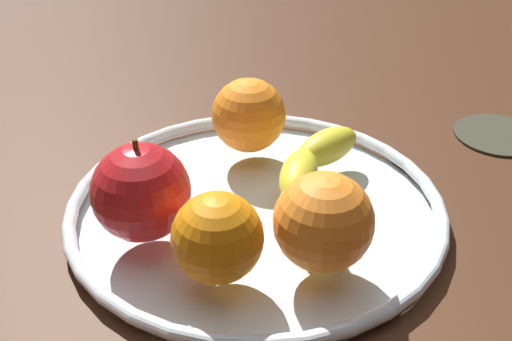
{
  "coord_description": "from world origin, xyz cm",
  "views": [
    {
      "loc": [
        43.33,
        16.77,
        34.28
      ],
      "look_at": [
        0.0,
        0.0,
        4.8
      ],
      "focal_mm": 44.37,
      "sensor_mm": 36.0,
      "label": 1
    }
  ],
  "objects_px": {
    "fruit_bowl": "(256,207)",
    "apple": "(141,192)",
    "orange_front_right": "(323,222)",
    "orange_back_left": "(249,115)",
    "ambient_coaster": "(499,134)",
    "orange_center": "(217,237)",
    "banana": "(313,179)"
  },
  "relations": [
    {
      "from": "banana",
      "to": "orange_back_left",
      "type": "xyz_separation_m",
      "value": [
        -0.06,
        -0.08,
        0.02
      ]
    },
    {
      "from": "banana",
      "to": "ambient_coaster",
      "type": "distance_m",
      "value": 0.26
    },
    {
      "from": "apple",
      "to": "orange_back_left",
      "type": "bearing_deg",
      "value": 169.98
    },
    {
      "from": "apple",
      "to": "orange_front_right",
      "type": "xyz_separation_m",
      "value": [
        -0.02,
        0.15,
        -0.0
      ]
    },
    {
      "from": "apple",
      "to": "orange_center",
      "type": "height_order",
      "value": "apple"
    },
    {
      "from": "apple",
      "to": "orange_back_left",
      "type": "height_order",
      "value": "apple"
    },
    {
      "from": "apple",
      "to": "orange_center",
      "type": "relative_size",
      "value": 1.28
    },
    {
      "from": "fruit_bowl",
      "to": "banana",
      "type": "xyz_separation_m",
      "value": [
        -0.02,
        0.05,
        0.03
      ]
    },
    {
      "from": "orange_back_left",
      "to": "orange_front_right",
      "type": "relative_size",
      "value": 0.96
    },
    {
      "from": "orange_front_right",
      "to": "orange_center",
      "type": "height_order",
      "value": "orange_front_right"
    },
    {
      "from": "banana",
      "to": "orange_center",
      "type": "bearing_deg",
      "value": -24.16
    },
    {
      "from": "fruit_bowl",
      "to": "ambient_coaster",
      "type": "relative_size",
      "value": 3.54
    },
    {
      "from": "orange_back_left",
      "to": "orange_center",
      "type": "bearing_deg",
      "value": 14.83
    },
    {
      "from": "orange_back_left",
      "to": "ambient_coaster",
      "type": "xyz_separation_m",
      "value": [
        -0.15,
        0.24,
        -0.05
      ]
    },
    {
      "from": "banana",
      "to": "orange_center",
      "type": "height_order",
      "value": "orange_center"
    },
    {
      "from": "banana",
      "to": "orange_front_right",
      "type": "bearing_deg",
      "value": 12.39
    },
    {
      "from": "banana",
      "to": "ambient_coaster",
      "type": "xyz_separation_m",
      "value": [
        -0.21,
        0.15,
        -0.03
      ]
    },
    {
      "from": "fruit_bowl",
      "to": "apple",
      "type": "relative_size",
      "value": 3.84
    },
    {
      "from": "orange_center",
      "to": "ambient_coaster",
      "type": "xyz_separation_m",
      "value": [
        -0.34,
        0.19,
        -0.05
      ]
    },
    {
      "from": "fruit_bowl",
      "to": "orange_back_left",
      "type": "distance_m",
      "value": 0.1
    },
    {
      "from": "fruit_bowl",
      "to": "orange_back_left",
      "type": "bearing_deg",
      "value": -154.3
    },
    {
      "from": "banana",
      "to": "orange_center",
      "type": "relative_size",
      "value": 2.77
    },
    {
      "from": "banana",
      "to": "apple",
      "type": "xyz_separation_m",
      "value": [
        0.1,
        -0.11,
        0.02
      ]
    },
    {
      "from": "apple",
      "to": "orange_front_right",
      "type": "relative_size",
      "value": 1.15
    },
    {
      "from": "apple",
      "to": "orange_front_right",
      "type": "distance_m",
      "value": 0.15
    },
    {
      "from": "fruit_bowl",
      "to": "orange_center",
      "type": "relative_size",
      "value": 4.91
    },
    {
      "from": "ambient_coaster",
      "to": "fruit_bowl",
      "type": "bearing_deg",
      "value": -40.13
    },
    {
      "from": "banana",
      "to": "orange_front_right",
      "type": "xyz_separation_m",
      "value": [
        0.09,
        0.03,
        0.02
      ]
    },
    {
      "from": "fruit_bowl",
      "to": "apple",
      "type": "bearing_deg",
      "value": -40.99
    },
    {
      "from": "fruit_bowl",
      "to": "apple",
      "type": "height_order",
      "value": "apple"
    },
    {
      "from": "fruit_bowl",
      "to": "orange_center",
      "type": "height_order",
      "value": "orange_center"
    },
    {
      "from": "fruit_bowl",
      "to": "orange_back_left",
      "type": "xyz_separation_m",
      "value": [
        -0.08,
        -0.04,
        0.05
      ]
    }
  ]
}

